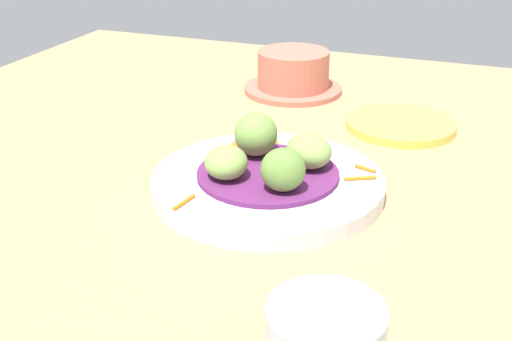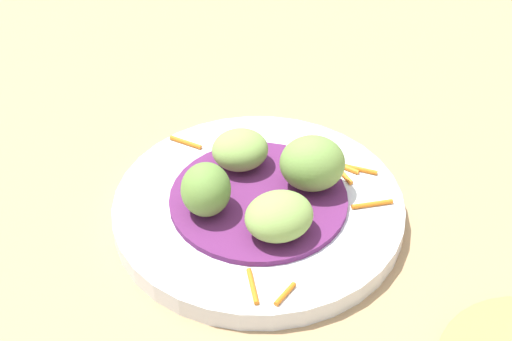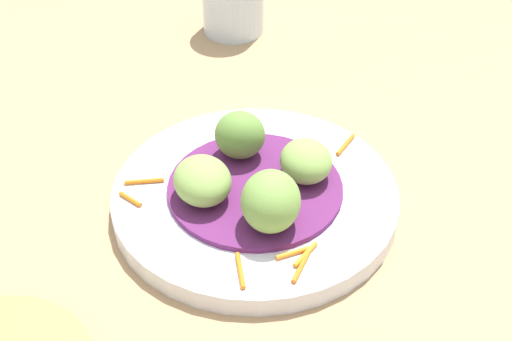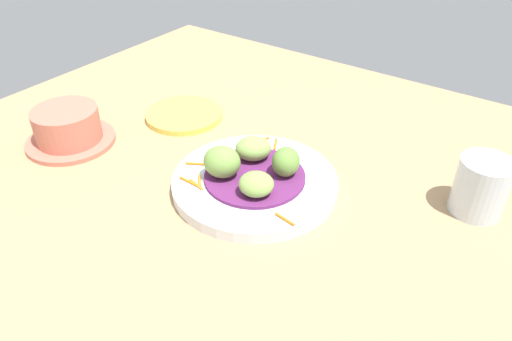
{
  "view_description": "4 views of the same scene",
  "coord_description": "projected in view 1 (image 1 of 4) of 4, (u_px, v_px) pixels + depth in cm",
  "views": [
    {
      "loc": [
        -25.1,
        62.51,
        33.62
      ],
      "look_at": [
        -3.58,
        5.42,
        5.02
      ],
      "focal_mm": 45.71,
      "sensor_mm": 36.0,
      "label": 1
    },
    {
      "loc": [
        -50.52,
        -10.69,
        47.52
      ],
      "look_at": [
        -3.88,
        4.2,
        6.78
      ],
      "focal_mm": 54.06,
      "sensor_mm": 36.0,
      "label": 2
    },
    {
      "loc": [
        13.6,
        -42.32,
        46.89
      ],
      "look_at": [
        -4.14,
        3.55,
        6.36
      ],
      "focal_mm": 53.57,
      "sensor_mm": 36.0,
      "label": 3
    },
    {
      "loc": [
        43.19,
        37.84,
        46.06
      ],
      "look_at": [
        -3.54,
        4.64,
        5.94
      ],
      "focal_mm": 34.02,
      "sensor_mm": 36.0,
      "label": 4
    }
  ],
  "objects": [
    {
      "name": "table_surface",
      "position": [
        244.0,
        179.0,
        0.75
      ],
      "size": [
        110.0,
        110.0,
        2.0
      ],
      "primitive_type": "cube",
      "color": "tan",
      "rests_on": "ground"
    },
    {
      "name": "main_plate",
      "position": [
        268.0,
        184.0,
        0.69
      ],
      "size": [
        24.71,
        24.71,
        1.82
      ],
      "primitive_type": "cylinder",
      "color": "silver",
      "rests_on": "table_surface"
    },
    {
      "name": "cabbage_bed",
      "position": [
        268.0,
        174.0,
        0.69
      ],
      "size": [
        15.09,
        15.09,
        0.53
      ],
      "primitive_type": "cylinder",
      "color": "#60235B",
      "rests_on": "main_plate"
    },
    {
      "name": "carrot_garnish",
      "position": [
        268.0,
        159.0,
        0.73
      ],
      "size": [
        18.03,
        21.4,
        0.4
      ],
      "color": "orange",
      "rests_on": "main_plate"
    },
    {
      "name": "guac_scoop_left",
      "position": [
        226.0,
        162.0,
        0.67
      ],
      "size": [
        6.31,
        6.49,
        3.36
      ],
      "primitive_type": "ellipsoid",
      "rotation": [
        0.0,
        0.0,
        3.65
      ],
      "color": "#84A851",
      "rests_on": "cabbage_bed"
    },
    {
      "name": "guac_scoop_center",
      "position": [
        283.0,
        170.0,
        0.64
      ],
      "size": [
        5.42,
        5.15,
        4.42
      ],
      "primitive_type": "ellipsoid",
      "rotation": [
        0.0,
        0.0,
        4.99
      ],
      "color": "olive",
      "rests_on": "cabbage_bed"
    },
    {
      "name": "guac_scoop_right",
      "position": [
        309.0,
        151.0,
        0.69
      ],
      "size": [
        7.23,
        7.32,
        3.52
      ],
      "primitive_type": "ellipsoid",
      "rotation": [
        0.0,
        0.0,
        0.7
      ],
      "color": "#84A851",
      "rests_on": "cabbage_bed"
    },
    {
      "name": "guac_scoop_back",
      "position": [
        255.0,
        135.0,
        0.72
      ],
      "size": [
        6.23,
        6.71,
        4.78
      ],
      "primitive_type": "ellipsoid",
      "rotation": [
        0.0,
        0.0,
        0.31
      ],
      "color": "#759E47",
      "rests_on": "cabbage_bed"
    },
    {
      "name": "side_plate_small",
      "position": [
        401.0,
        125.0,
        0.86
      ],
      "size": [
        14.33,
        14.33,
        1.05
      ],
      "primitive_type": "cylinder",
      "color": "#E0CC4C",
      "rests_on": "table_surface"
    },
    {
      "name": "terracotta_bowl",
      "position": [
        293.0,
        73.0,
        0.99
      ],
      "size": [
        14.92,
        14.92,
        6.37
      ],
      "color": "#C66B56",
      "rests_on": "table_surface"
    }
  ]
}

